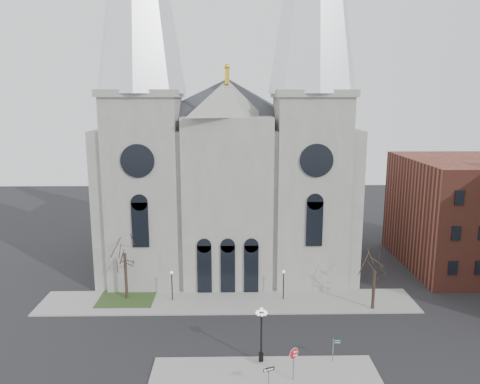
{
  "coord_description": "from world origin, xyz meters",
  "views": [
    {
      "loc": [
        0.4,
        -35.83,
        21.44
      ],
      "look_at": [
        1.24,
        8.0,
        12.69
      ],
      "focal_mm": 35.0,
      "sensor_mm": 36.0,
      "label": 1
    }
  ],
  "objects_px": {
    "globe_lamp": "(261,328)",
    "one_way_sign": "(269,374)",
    "street_name_sign": "(334,348)",
    "stop_sign": "(294,357)"
  },
  "relations": [
    {
      "from": "globe_lamp",
      "to": "one_way_sign",
      "type": "xyz_separation_m",
      "value": [
        0.29,
        -4.1,
        -1.58
      ]
    },
    {
      "from": "stop_sign",
      "to": "street_name_sign",
      "type": "bearing_deg",
      "value": 18.76
    },
    {
      "from": "stop_sign",
      "to": "one_way_sign",
      "type": "height_order",
      "value": "stop_sign"
    },
    {
      "from": "globe_lamp",
      "to": "street_name_sign",
      "type": "distance_m",
      "value": 6.27
    },
    {
      "from": "globe_lamp",
      "to": "one_way_sign",
      "type": "relative_size",
      "value": 2.32
    },
    {
      "from": "one_way_sign",
      "to": "street_name_sign",
      "type": "distance_m",
      "value": 6.96
    },
    {
      "from": "globe_lamp",
      "to": "street_name_sign",
      "type": "xyz_separation_m",
      "value": [
        6.0,
        -0.13,
        -1.79
      ]
    },
    {
      "from": "one_way_sign",
      "to": "street_name_sign",
      "type": "relative_size",
      "value": 1.03
    },
    {
      "from": "stop_sign",
      "to": "one_way_sign",
      "type": "distance_m",
      "value": 2.52
    },
    {
      "from": "stop_sign",
      "to": "street_name_sign",
      "type": "distance_m",
      "value": 4.55
    }
  ]
}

